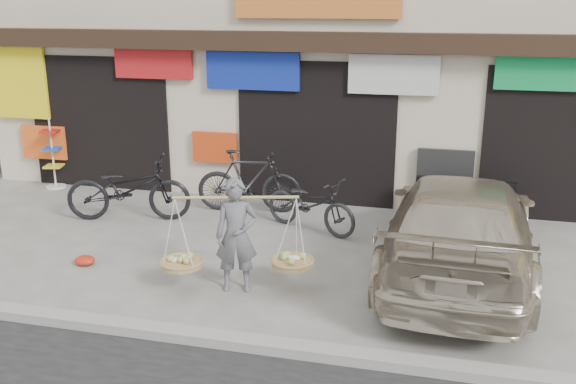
% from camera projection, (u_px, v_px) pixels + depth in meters
% --- Properties ---
extents(ground, '(70.00, 70.00, 0.00)m').
position_uv_depth(ground, '(266.00, 274.00, 9.18)').
color(ground, gray).
rests_on(ground, ground).
extents(kerb, '(70.00, 0.25, 0.12)m').
position_uv_depth(kerb, '(217.00, 339.00, 7.30)').
color(kerb, gray).
rests_on(kerb, ground).
extents(shophouse_block, '(14.00, 6.32, 7.00)m').
position_uv_depth(shophouse_block, '(344.00, 15.00, 14.15)').
color(shophouse_block, beige).
rests_on(shophouse_block, ground).
extents(street_vendor, '(1.99, 0.95, 1.55)m').
position_uv_depth(street_vendor, '(237.00, 240.00, 8.50)').
color(street_vendor, slate).
rests_on(street_vendor, ground).
extents(bike_0, '(2.30, 1.29, 1.15)m').
position_uv_depth(bike_0, '(128.00, 189.00, 11.30)').
color(bike_0, black).
rests_on(bike_0, ground).
extents(bike_1, '(1.99, 0.78, 1.16)m').
position_uv_depth(bike_1, '(249.00, 181.00, 11.74)').
color(bike_1, black).
rests_on(bike_1, ground).
extents(bike_2, '(1.88, 1.29, 0.94)m').
position_uv_depth(bike_2, '(311.00, 204.00, 10.79)').
color(bike_2, black).
rests_on(bike_2, ground).
extents(suv, '(2.24, 5.01, 1.43)m').
position_uv_depth(suv, '(460.00, 226.00, 9.02)').
color(suv, '#B8AA94').
rests_on(suv, ground).
extents(display_rack, '(0.42, 0.42, 1.47)m').
position_uv_depth(display_rack, '(53.00, 160.00, 13.26)').
color(display_rack, silver).
rests_on(display_rack, ground).
extents(red_bag, '(0.31, 0.25, 0.14)m').
position_uv_depth(red_bag, '(85.00, 260.00, 9.48)').
color(red_bag, red).
rests_on(red_bag, ground).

